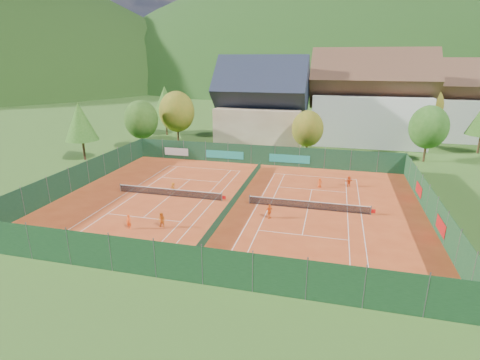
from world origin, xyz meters
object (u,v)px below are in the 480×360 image
object	(u,v)px
hotel_block_a	(369,103)
player_left_far	(173,188)
ball_hopper	(349,268)
player_right_far_a	(320,183)
player_left_near	(129,222)
player_left_mid	(162,220)
player_right_near	(269,211)
player_right_far_b	(349,181)
chalet	(262,108)
hotel_block_b	(440,105)

from	to	relation	value
hotel_block_a	player_left_far	bearing A→B (deg)	-124.62
ball_hopper	player_right_far_a	size ratio (longest dim) A/B	0.66
player_left_near	player_left_far	size ratio (longest dim) A/B	1.09
hotel_block_a	player_left_mid	world-z (taller)	hotel_block_a
ball_hopper	player_right_near	world-z (taller)	player_right_near
ball_hopper	player_right_far_b	size ratio (longest dim) A/B	0.59
chalet	hotel_block_a	bearing A→B (deg)	17.53
chalet	player_left_near	bearing A→B (deg)	-97.34
player_left_far	player_right_far_b	distance (m)	21.80
player_left_far	player_right_far_b	size ratio (longest dim) A/B	0.96
chalet	hotel_block_a	xyz separation A→B (m)	(19.00, 6.00, 0.76)
chalet	hotel_block_b	world-z (taller)	chalet
player_right_far_b	hotel_block_a	bearing A→B (deg)	-131.46
player_left_mid	player_right_far_b	bearing A→B (deg)	48.43
chalet	player_left_near	world-z (taller)	chalet
chalet	hotel_block_a	world-z (taller)	hotel_block_a
hotel_block_b	player_right_far_b	xyz separation A→B (m)	(-17.62, -35.22, -5.94)
player_right_far_b	player_right_near	bearing A→B (deg)	22.70
player_left_near	player_right_near	distance (m)	13.67
chalet	player_right_near	size ratio (longest dim) A/B	10.86
chalet	ball_hopper	xyz separation A→B (m)	(14.92, -42.18, -6.07)
player_left_far	player_right_near	world-z (taller)	player_right_near
chalet	hotel_block_a	distance (m)	19.94
chalet	player_right_near	bearing A→B (deg)	-77.50
hotel_block_a	hotel_block_b	distance (m)	16.14
player_left_near	player_left_far	world-z (taller)	player_left_near
player_left_far	player_left_mid	bearing A→B (deg)	131.41
hotel_block_b	player_right_near	size ratio (longest dim) A/B	11.59
chalet	ball_hopper	distance (m)	45.15
hotel_block_b	player_right_far_b	distance (m)	39.83
player_left_near	player_right_near	bearing A→B (deg)	26.78
hotel_block_a	player_left_near	size ratio (longest dim) A/B	15.16
ball_hopper	player_left_mid	xyz separation A→B (m)	(-17.04, 4.14, 0.19)
player_right_far_a	player_left_near	bearing A→B (deg)	40.57
hotel_block_b	player_left_mid	bearing A→B (deg)	-124.02
ball_hopper	player_right_far_a	world-z (taller)	player_right_far_a
hotel_block_b	player_right_far_b	size ratio (longest dim) A/B	12.77
hotel_block_b	player_right_far_b	bearing A→B (deg)	-116.57
hotel_block_a	player_left_far	world-z (taller)	hotel_block_a
hotel_block_a	player_right_far_a	size ratio (longest dim) A/B	17.92
player_right_near	player_right_far_b	size ratio (longest dim) A/B	1.10
chalet	player_left_near	size ratio (longest dim) A/B	11.37
hotel_block_a	player_right_far_a	distance (m)	30.16
player_left_far	player_left_near	bearing A→B (deg)	113.86
hotel_block_a	player_left_mid	xyz separation A→B (m)	(-21.12, -44.04, -6.63)
ball_hopper	player_left_near	size ratio (longest dim) A/B	0.56
hotel_block_b	ball_hopper	xyz separation A→B (m)	(-18.08, -56.18, -6.06)
player_left_mid	player_right_far_b	distance (m)	24.27
chalet	player_right_far_a	distance (m)	26.15
hotel_block_b	player_right_near	bearing A→B (deg)	-118.41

